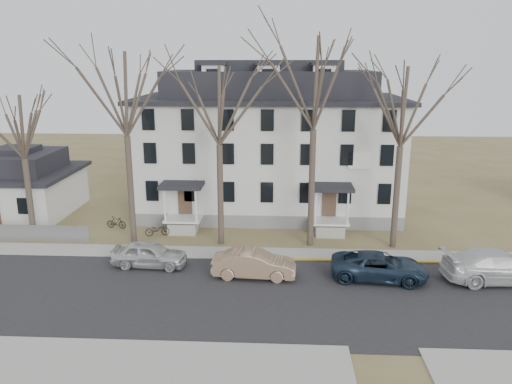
# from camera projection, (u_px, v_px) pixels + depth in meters

# --- Properties ---
(ground) EXTENTS (120.00, 120.00, 0.00)m
(ground) POSITION_uv_depth(u_px,v_px,m) (300.00, 318.00, 24.15)
(ground) COLOR olive
(ground) RESTS_ON ground
(main_road) EXTENTS (120.00, 10.00, 0.04)m
(main_road) POSITION_uv_depth(u_px,v_px,m) (299.00, 298.00, 26.07)
(main_road) COLOR #27272A
(main_road) RESTS_ON ground
(far_sidewalk) EXTENTS (120.00, 2.00, 0.08)m
(far_sidewalk) POSITION_uv_depth(u_px,v_px,m) (296.00, 255.00, 31.86)
(far_sidewalk) COLOR #A09F97
(far_sidewalk) RESTS_ON ground
(near_sidewalk_left) EXTENTS (20.00, 5.00, 0.08)m
(near_sidewalk_left) POSITION_uv_depth(u_px,v_px,m) (102.00, 376.00, 19.72)
(near_sidewalk_left) COLOR #A09F97
(near_sidewalk_left) RESTS_ON ground
(yellow_curb) EXTENTS (14.00, 0.25, 0.06)m
(yellow_curb) POSITION_uv_depth(u_px,v_px,m) (377.00, 262.00, 30.75)
(yellow_curb) COLOR gold
(yellow_curb) RESTS_ON ground
(boarding_house) EXTENTS (20.80, 12.36, 12.05)m
(boarding_house) POSITION_uv_depth(u_px,v_px,m) (269.00, 145.00, 40.18)
(boarding_house) COLOR slate
(boarding_house) RESTS_ON ground
(small_house) EXTENTS (8.70, 8.70, 5.00)m
(small_house) POSITION_uv_depth(u_px,v_px,m) (20.00, 186.00, 40.09)
(small_house) COLOR silver
(small_house) RESTS_ON ground
(tree_far_left) EXTENTS (8.40, 8.40, 13.72)m
(tree_far_left) POSITION_uv_depth(u_px,v_px,m) (124.00, 88.00, 31.48)
(tree_far_left) COLOR #473B31
(tree_far_left) RESTS_ON ground
(tree_mid_left) EXTENTS (7.80, 7.80, 12.74)m
(tree_mid_left) POSITION_uv_depth(u_px,v_px,m) (219.00, 100.00, 31.37)
(tree_mid_left) COLOR #473B31
(tree_mid_left) RESTS_ON ground
(tree_center) EXTENTS (9.00, 9.00, 14.70)m
(tree_center) POSITION_uv_depth(u_px,v_px,m) (315.00, 76.00, 30.69)
(tree_center) COLOR #473B31
(tree_center) RESTS_ON ground
(tree_mid_right) EXTENTS (7.80, 7.80, 12.74)m
(tree_mid_right) POSITION_uv_depth(u_px,v_px,m) (403.00, 101.00, 30.80)
(tree_mid_right) COLOR #473B31
(tree_mid_right) RESTS_ON ground
(tree_bungalow) EXTENTS (6.60, 6.60, 10.78)m
(tree_bungalow) POSITION_uv_depth(u_px,v_px,m) (20.00, 123.00, 32.40)
(tree_bungalow) COLOR #473B31
(tree_bungalow) RESTS_ON ground
(car_silver) EXTENTS (4.58, 2.05, 1.53)m
(car_silver) POSITION_uv_depth(u_px,v_px,m) (149.00, 255.00, 29.89)
(car_silver) COLOR silver
(car_silver) RESTS_ON ground
(car_tan) EXTENTS (4.83, 1.90, 1.56)m
(car_tan) POSITION_uv_depth(u_px,v_px,m) (254.00, 264.00, 28.42)
(car_tan) COLOR #9C7B5D
(car_tan) RESTS_ON ground
(car_navy) EXTENTS (5.65, 3.09, 1.50)m
(car_navy) POSITION_uv_depth(u_px,v_px,m) (379.00, 267.00, 28.16)
(car_navy) COLOR #1B2B3E
(car_navy) RESTS_ON ground
(car_white) EXTENTS (6.31, 2.96, 1.78)m
(car_white) POSITION_uv_depth(u_px,v_px,m) (498.00, 267.00, 27.84)
(car_white) COLOR silver
(car_white) RESTS_ON ground
(bicycle_left) EXTENTS (1.78, 0.95, 0.89)m
(bicycle_left) POSITION_uv_depth(u_px,v_px,m) (157.00, 230.00, 35.11)
(bicycle_left) COLOR black
(bicycle_left) RESTS_ON ground
(bicycle_right) EXTENTS (1.55, 0.66, 0.90)m
(bicycle_right) POSITION_uv_depth(u_px,v_px,m) (116.00, 223.00, 36.66)
(bicycle_right) COLOR black
(bicycle_right) RESTS_ON ground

